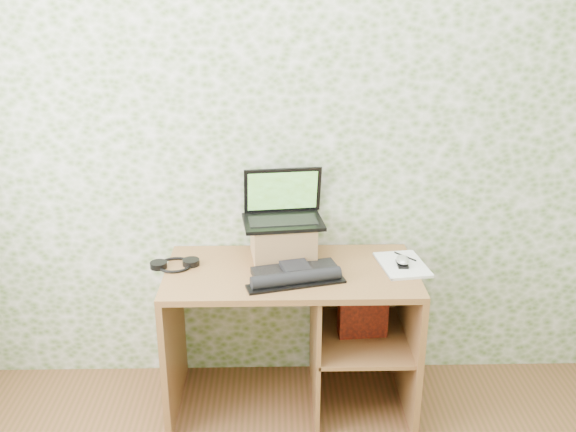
{
  "coord_description": "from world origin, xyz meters",
  "views": [
    {
      "loc": [
        -0.07,
        -1.32,
        2.08
      ],
      "look_at": [
        -0.02,
        1.39,
        1.05
      ],
      "focal_mm": 40.0,
      "sensor_mm": 36.0,
      "label": 1
    }
  ],
  "objects_px": {
    "keyboard": "(296,275)",
    "notepad": "(402,265)",
    "riser": "(283,241)",
    "desk": "(307,316)",
    "laptop": "(283,209)"
  },
  "relations": [
    {
      "from": "keyboard",
      "to": "notepad",
      "type": "xyz_separation_m",
      "value": [
        0.52,
        0.13,
        -0.02
      ]
    },
    {
      "from": "riser",
      "to": "keyboard",
      "type": "relative_size",
      "value": 0.65
    },
    {
      "from": "riser",
      "to": "keyboard",
      "type": "height_order",
      "value": "riser"
    },
    {
      "from": "riser",
      "to": "notepad",
      "type": "xyz_separation_m",
      "value": [
        0.58,
        -0.11,
        -0.08
      ]
    },
    {
      "from": "desk",
      "to": "notepad",
      "type": "height_order",
      "value": "notepad"
    },
    {
      "from": "keyboard",
      "to": "riser",
      "type": "bearing_deg",
      "value": 88.66
    },
    {
      "from": "desk",
      "to": "notepad",
      "type": "xyz_separation_m",
      "value": [
        0.46,
        0.0,
        0.28
      ]
    },
    {
      "from": "riser",
      "to": "notepad",
      "type": "relative_size",
      "value": 1.02
    },
    {
      "from": "laptop",
      "to": "notepad",
      "type": "bearing_deg",
      "value": -21.8
    },
    {
      "from": "desk",
      "to": "riser",
      "type": "xyz_separation_m",
      "value": [
        -0.11,
        0.12,
        0.36
      ]
    },
    {
      "from": "riser",
      "to": "laptop",
      "type": "relative_size",
      "value": 0.73
    },
    {
      "from": "desk",
      "to": "riser",
      "type": "distance_m",
      "value": 0.39
    },
    {
      "from": "riser",
      "to": "keyboard",
      "type": "bearing_deg",
      "value": -76.83
    },
    {
      "from": "desk",
      "to": "riser",
      "type": "height_order",
      "value": "riser"
    },
    {
      "from": "laptop",
      "to": "notepad",
      "type": "distance_m",
      "value": 0.64
    }
  ]
}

